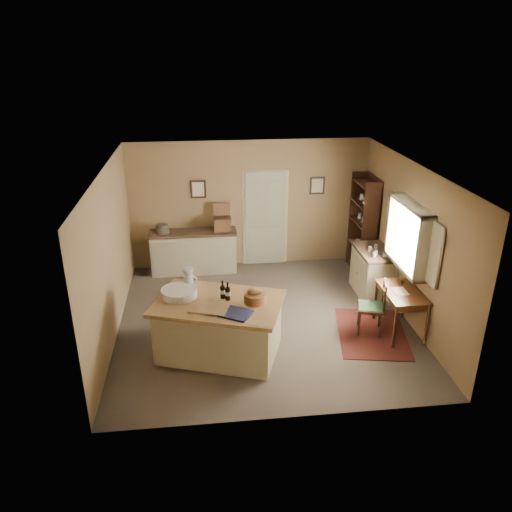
{
  "coord_description": "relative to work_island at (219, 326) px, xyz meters",
  "views": [
    {
      "loc": [
        -1.01,
        -7.56,
        4.49
      ],
      "look_at": [
        -0.12,
        0.19,
        1.15
      ],
      "focal_mm": 35.0,
      "sensor_mm": 36.0,
      "label": 1
    }
  ],
  "objects": [
    {
      "name": "ground",
      "position": [
        0.82,
        0.91,
        -0.48
      ],
      "size": [
        5.0,
        5.0,
        0.0
      ],
      "primitive_type": "plane",
      "color": "#63564C",
      "rests_on": "ground"
    },
    {
      "name": "wall_back",
      "position": [
        0.82,
        3.41,
        0.87
      ],
      "size": [
        5.0,
        0.1,
        2.7
      ],
      "primitive_type": "cube",
      "color": "#8E704E",
      "rests_on": "ground"
    },
    {
      "name": "wall_front",
      "position": [
        0.82,
        -1.59,
        0.87
      ],
      "size": [
        5.0,
        0.1,
        2.7
      ],
      "primitive_type": "cube",
      "color": "#8E704E",
      "rests_on": "ground"
    },
    {
      "name": "wall_left",
      "position": [
        -1.68,
        0.91,
        0.87
      ],
      "size": [
        0.1,
        5.0,
        2.7
      ],
      "primitive_type": "cube",
      "color": "#8E704E",
      "rests_on": "ground"
    },
    {
      "name": "wall_right",
      "position": [
        3.32,
        0.91,
        0.87
      ],
      "size": [
        0.1,
        5.0,
        2.7
      ],
      "primitive_type": "cube",
      "color": "#8E704E",
      "rests_on": "ground"
    },
    {
      "name": "ceiling",
      "position": [
        0.82,
        0.91,
        2.22
      ],
      "size": [
        5.0,
        5.0,
        0.0
      ],
      "primitive_type": "plane",
      "color": "silver",
      "rests_on": "wall_back"
    },
    {
      "name": "door",
      "position": [
        1.17,
        3.38,
        0.57
      ],
      "size": [
        0.97,
        0.06,
        2.11
      ],
      "primitive_type": "cube",
      "color": "#A3A58E",
      "rests_on": "ground"
    },
    {
      "name": "framed_prints",
      "position": [
        1.02,
        3.38,
        1.24
      ],
      "size": [
        2.82,
        0.02,
        0.38
      ],
      "color": "black",
      "rests_on": "ground"
    },
    {
      "name": "window",
      "position": [
        3.25,
        0.71,
        1.07
      ],
      "size": [
        0.25,
        1.99,
        1.12
      ],
      "color": "#C2BB98",
      "rests_on": "ground"
    },
    {
      "name": "work_island",
      "position": [
        0.0,
        0.0,
        0.0
      ],
      "size": [
        2.18,
        1.77,
        1.2
      ],
      "rotation": [
        0.0,
        0.0,
        -0.33
      ],
      "color": "#C2BB98",
      "rests_on": "ground"
    },
    {
      "name": "sideboard",
      "position": [
        -0.37,
        3.11,
        -0.0
      ],
      "size": [
        1.8,
        0.51,
        1.18
      ],
      "color": "#C2BB98",
      "rests_on": "ground"
    },
    {
      "name": "rug",
      "position": [
        2.57,
        0.27,
        -0.48
      ],
      "size": [
        1.37,
        1.77,
        0.01
      ],
      "primitive_type": "cube",
      "rotation": [
        0.0,
        0.0,
        -0.18
      ],
      "color": "#571815",
      "rests_on": "ground"
    },
    {
      "name": "writing_desk",
      "position": [
        3.02,
        0.27,
        0.19
      ],
      "size": [
        0.6,
        0.99,
        0.82
      ],
      "color": "#371D0F",
      "rests_on": "ground"
    },
    {
      "name": "desk_chair",
      "position": [
        2.53,
        0.33,
        -0.02
      ],
      "size": [
        0.53,
        0.53,
        0.92
      ],
      "primitive_type": null,
      "rotation": [
        0.0,
        0.0,
        -0.28
      ],
      "color": "black",
      "rests_on": "ground"
    },
    {
      "name": "right_cabinet",
      "position": [
        3.02,
        1.68,
        -0.02
      ],
      "size": [
        0.6,
        1.07,
        0.99
      ],
      "color": "#C2BB98",
      "rests_on": "ground"
    },
    {
      "name": "shelving_unit",
      "position": [
        3.18,
        2.75,
        0.54
      ],
      "size": [
        0.35,
        0.92,
        2.05
      ],
      "color": "black",
      "rests_on": "ground"
    }
  ]
}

